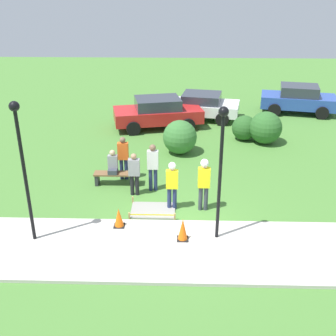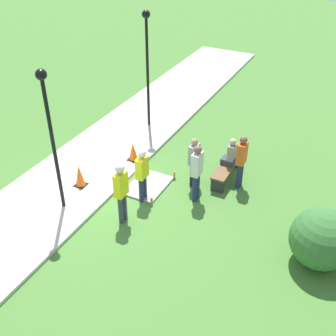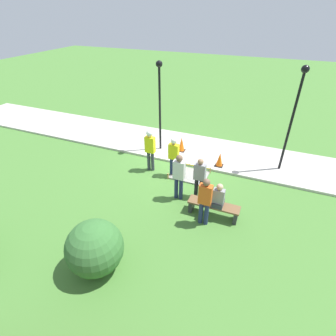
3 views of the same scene
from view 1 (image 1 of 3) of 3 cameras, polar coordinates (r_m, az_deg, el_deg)
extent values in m
plane|color=#477A33|center=(13.63, 1.39, -7.43)|extent=(60.00, 60.00, 0.00)
cube|color=#BCB7AD|center=(12.34, 1.34, -10.97)|extent=(28.00, 3.04, 0.10)
cube|color=gray|center=(14.24, -2.03, -5.78)|extent=(1.48, 1.08, 0.06)
cube|color=tan|center=(13.79, -5.27, -6.50)|extent=(0.05, 0.05, 0.25)
cube|color=tan|center=(13.70, 0.93, -6.62)|extent=(0.05, 0.05, 0.25)
cube|color=tan|center=(14.72, -4.79, -4.34)|extent=(0.05, 0.05, 0.25)
cube|color=tan|center=(14.63, 0.99, -4.44)|extent=(0.05, 0.05, 0.25)
cube|color=yellow|center=(13.69, -2.18, -6.35)|extent=(1.48, 0.00, 0.04)
cube|color=black|center=(13.36, -6.61, -7.75)|extent=(0.34, 0.34, 0.02)
cone|color=orange|center=(13.20, -6.67, -6.62)|extent=(0.29, 0.29, 0.60)
cube|color=black|center=(12.67, 1.99, -9.56)|extent=(0.34, 0.34, 0.02)
cone|color=orange|center=(12.48, 2.01, -8.23)|extent=(0.29, 0.29, 0.68)
cube|color=#2D2D33|center=(16.17, -9.56, -1.49)|extent=(0.12, 0.40, 0.42)
cube|color=#2D2D33|center=(15.95, -4.24, -1.58)|extent=(0.12, 0.40, 0.42)
cube|color=brown|center=(15.94, -6.96, -0.76)|extent=(1.71, 0.44, 0.06)
cube|color=#383D47|center=(15.91, -7.46, -0.36)|extent=(0.34, 0.44, 0.18)
cube|color=gray|center=(15.84, -7.49, 0.88)|extent=(0.36, 0.20, 0.50)
sphere|color=tan|center=(15.70, -7.56, 2.06)|extent=(0.21, 0.21, 0.21)
cylinder|color=#383D47|center=(14.18, 4.43, -4.11)|extent=(0.14, 0.14, 0.86)
cylinder|color=#383D47|center=(14.19, 5.16, -4.11)|extent=(0.14, 0.14, 0.86)
cube|color=yellow|center=(13.83, 4.90, -1.30)|extent=(0.40, 0.22, 0.68)
sphere|color=tan|center=(13.64, 4.97, 0.43)|extent=(0.23, 0.23, 0.23)
sphere|color=white|center=(13.62, 4.98, 0.68)|extent=(0.27, 0.27, 0.27)
cylinder|color=navy|center=(14.21, 0.18, -4.12)|extent=(0.14, 0.14, 0.80)
cylinder|color=navy|center=(14.20, 0.91, -4.13)|extent=(0.14, 0.14, 0.80)
cube|color=yellow|center=(13.88, 0.55, -1.53)|extent=(0.40, 0.22, 0.63)
sphere|color=tan|center=(13.69, 0.56, 0.07)|extent=(0.22, 0.22, 0.22)
sphere|color=white|center=(13.67, 0.56, 0.29)|extent=(0.25, 0.25, 0.25)
cylinder|color=navy|center=(16.37, -6.31, -0.13)|extent=(0.14, 0.14, 0.84)
cylinder|color=navy|center=(16.35, -5.68, -0.14)|extent=(0.14, 0.14, 0.84)
cube|color=#E55B1E|center=(16.06, -6.11, 2.30)|extent=(0.40, 0.22, 0.66)
sphere|color=brown|center=(15.90, -6.18, 3.79)|extent=(0.23, 0.23, 0.23)
cylinder|color=navy|center=(15.42, -2.37, -1.54)|extent=(0.14, 0.14, 0.88)
cylinder|color=navy|center=(15.41, -1.70, -1.55)|extent=(0.14, 0.14, 0.88)
cube|color=silver|center=(15.09, -2.08, 1.13)|extent=(0.40, 0.22, 0.69)
sphere|color=brown|center=(14.91, -2.10, 2.77)|extent=(0.24, 0.24, 0.24)
cylinder|color=black|center=(15.17, -4.88, -2.29)|extent=(0.14, 0.14, 0.78)
cylinder|color=black|center=(15.15, -4.20, -2.30)|extent=(0.14, 0.14, 0.78)
cube|color=gray|center=(14.86, -4.63, 0.11)|extent=(0.40, 0.22, 0.62)
sphere|color=#A37A5B|center=(14.70, -4.68, 1.57)|extent=(0.21, 0.21, 0.21)
cylinder|color=black|center=(11.92, 7.03, -1.61)|extent=(0.10, 0.10, 3.79)
sphere|color=black|center=(11.20, 7.55, 7.59)|extent=(0.28, 0.28, 0.28)
cylinder|color=black|center=(12.37, -18.74, -1.38)|extent=(0.10, 0.10, 3.96)
sphere|color=black|center=(11.66, -20.12, 7.85)|extent=(0.28, 0.28, 0.28)
cube|color=white|center=(23.49, 4.54, 8.21)|extent=(4.35, 2.70, 0.57)
cube|color=#2D333D|center=(23.34, 4.58, 9.45)|extent=(2.31, 2.10, 0.49)
cylinder|color=black|center=(24.40, 7.79, 7.99)|extent=(0.73, 0.36, 0.70)
cylinder|color=black|center=(22.49, 7.35, 6.58)|extent=(0.73, 0.36, 0.70)
cylinder|color=black|center=(24.70, 1.92, 8.40)|extent=(0.73, 0.36, 0.70)
cylinder|color=black|center=(22.82, 1.01, 7.04)|extent=(0.73, 0.36, 0.70)
cube|color=#28479E|center=(25.50, 17.19, 8.65)|extent=(4.42, 2.63, 0.67)
cube|color=#2D333D|center=(25.35, 17.36, 10.00)|extent=(2.35, 2.01, 0.57)
cylinder|color=black|center=(26.62, 19.76, 8.18)|extent=(0.75, 0.37, 0.71)
cylinder|color=black|center=(24.84, 20.15, 7.01)|extent=(0.75, 0.37, 0.71)
cylinder|color=black|center=(26.42, 14.20, 8.76)|extent=(0.75, 0.37, 0.71)
cylinder|color=black|center=(24.62, 14.21, 7.63)|extent=(0.75, 0.37, 0.71)
cube|color=red|center=(21.95, -1.39, 7.23)|extent=(4.79, 2.85, 0.66)
cube|color=#2D333D|center=(21.78, -1.41, 8.75)|extent=(2.55, 2.15, 0.56)
cylinder|color=black|center=(23.21, 1.64, 7.34)|extent=(0.74, 0.38, 0.71)
cylinder|color=black|center=(21.40, 2.73, 5.82)|extent=(0.74, 0.38, 0.71)
cylinder|color=black|center=(22.81, -5.24, 6.94)|extent=(0.74, 0.38, 0.71)
cylinder|color=black|center=(20.97, -4.72, 5.37)|extent=(0.74, 0.38, 0.71)
sphere|color=#2D6028|center=(20.26, 13.08, 5.33)|extent=(1.52, 1.52, 1.52)
sphere|color=#285623|center=(20.56, 10.30, 5.37)|extent=(1.19, 1.19, 1.19)
sphere|color=#387033|center=(18.60, 1.62, 4.20)|extent=(1.50, 1.50, 1.50)
camera|label=2|loc=(19.33, 29.07, 22.90)|focal=45.00mm
camera|label=3|loc=(21.29, -8.29, 21.25)|focal=28.00mm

